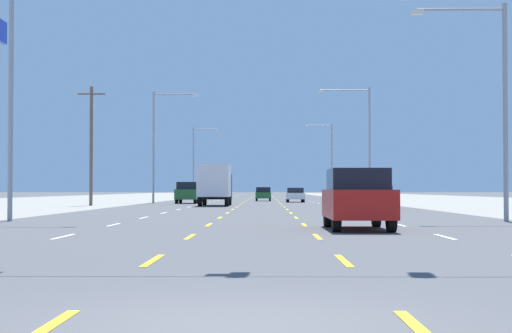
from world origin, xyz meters
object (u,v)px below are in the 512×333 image
streetlight_right_row_1 (364,136)px  sedan_center_turn_distant_a (262,193)px  suv_inner_right_nearest (357,198)px  streetlight_right_row_2 (329,156)px  hatchback_center_turn_farthest (263,194)px  sedan_far_right_mid (356,197)px  streetlight_left_row_2 (196,158)px  suv_far_left_far (188,192)px  streetlight_left_row_0 (23,77)px  streetlight_left_row_1 (158,139)px  streetlight_right_row_0 (495,94)px  hatchback_far_right_near (377,198)px  box_truck_inner_left_midfar (215,183)px  sedan_inner_right_farther (295,195)px

streetlight_right_row_1 → sedan_center_turn_distant_a: bearing=101.2°
suv_inner_right_nearest → streetlight_right_row_2: streetlight_right_row_2 is taller
hatchback_center_turn_farthest → sedan_center_turn_distant_a: bearing=90.5°
sedan_far_right_mid → streetlight_right_row_2: bearing=87.4°
streetlight_left_row_2 → suv_far_left_far: bearing=-86.1°
sedan_far_right_mid → streetlight_right_row_2: streetlight_right_row_2 is taller
streetlight_right_row_2 → streetlight_left_row_0: bearing=-102.7°
sedan_far_right_mid → streetlight_left_row_1: (-16.89, 15.20, 5.30)m
hatchback_center_turn_farthest → sedan_center_turn_distant_a: hatchback_center_turn_farthest is taller
streetlight_left_row_0 → streetlight_left_row_2: bearing=90.1°
suv_inner_right_nearest → streetlight_right_row_1: (6.31, 49.79, 5.30)m
suv_inner_right_nearest → streetlight_right_row_0: bearing=46.3°
suv_inner_right_nearest → hatchback_far_right_near: bearing=80.7°
streetlight_right_row_1 → streetlight_left_row_2: 47.28m
streetlight_left_row_1 → streetlight_right_row_1: (19.37, 0.00, 0.27)m
streetlight_right_row_1 → streetlight_left_row_1: bearing=180.0°
suv_inner_right_nearest → hatchback_far_right_near: (3.84, 23.40, -0.24)m
streetlight_left_row_0 → streetlight_right_row_2: streetlight_right_row_2 is taller
hatchback_center_turn_farthest → streetlight_left_row_2: streetlight_left_row_2 is taller
streetlight_right_row_0 → streetlight_right_row_1: 43.10m
box_truck_inner_left_midfar → streetlight_left_row_1: bearing=117.1°
sedan_inner_right_farther → hatchback_far_right_near: bearing=-83.4°
hatchback_far_right_near → sedan_far_right_mid: (-0.01, 11.19, -0.03)m
suv_far_left_far → streetlight_left_row_0: 42.50m
suv_inner_right_nearest → hatchback_center_turn_farthest: size_ratio=1.26×
sedan_far_right_mid → streetlight_right_row_2: size_ratio=0.41×
sedan_inner_right_farther → streetlight_left_row_1: streetlight_left_row_1 is taller
sedan_center_turn_distant_a → streetlight_right_row_2: 12.98m
suv_far_left_far → streetlight_right_row_0: size_ratio=0.55×
sedan_far_right_mid → suv_far_left_far: bearing=134.5°
streetlight_right_row_1 → streetlight_left_row_2: bearing=114.3°
sedan_far_right_mid → streetlight_right_row_1: streetlight_right_row_1 is taller
streetlight_right_row_2 → hatchback_far_right_near: bearing=-92.2°
suv_inner_right_nearest → hatchback_far_right_near: 23.71m
hatchback_far_right_near → suv_far_left_far: 29.03m
sedan_far_right_mid → streetlight_right_row_2: (2.62, 58.29, 5.49)m
suv_far_left_far → sedan_inner_right_farther: (10.22, 7.26, -0.27)m
hatchback_far_right_near → streetlight_left_row_2: streetlight_left_row_2 is taller
sedan_far_right_mid → streetlight_left_row_2: bearing=106.2°
box_truck_inner_left_midfar → suv_inner_right_nearest: bearing=-79.6°
sedan_center_turn_distant_a → streetlight_right_row_0: (9.86, -92.50, 4.45)m
suv_inner_right_nearest → streetlight_right_row_2: 93.25m
hatchback_far_right_near → box_truck_inner_left_midfar: size_ratio=0.54×
streetlight_left_row_1 → streetlight_left_row_2: bearing=90.1°
box_truck_inner_left_midfar → streetlight_left_row_2: (-6.20, 55.03, 4.08)m
hatchback_far_right_near → streetlight_right_row_2: (2.61, 69.48, 5.46)m
suv_inner_right_nearest → streetlight_left_row_0: (-13.01, 6.71, 4.90)m
sedan_inner_right_farther → sedan_far_right_mid: bearing=-80.1°
box_truck_inner_left_midfar → streetlight_right_row_1: size_ratio=0.66×
sedan_center_turn_distant_a → streetlight_right_row_1: 50.68m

